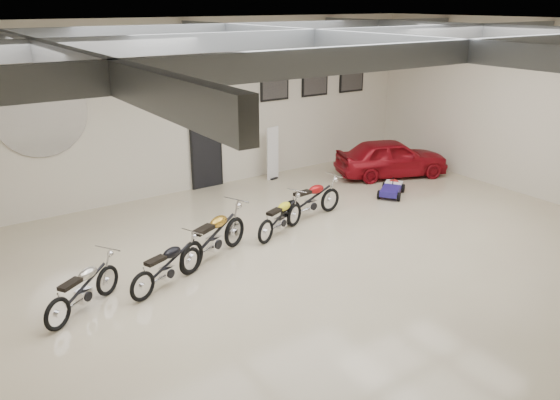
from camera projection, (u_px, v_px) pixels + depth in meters
floor at (310, 262)px, 11.99m from camera, size 16.00×12.00×0.01m
ceiling at (316, 24)px, 10.27m from camera, size 16.00×12.00×0.01m
back_wall at (188, 108)px, 15.81m from camera, size 16.00×0.02×5.00m
right_wall at (539, 111)px, 15.33m from camera, size 0.02×12.00×5.00m
ceiling_beams at (315, 38)px, 10.36m from camera, size 15.80×11.80×0.32m
door at (206, 154)px, 16.53m from camera, size 0.92×0.08×2.10m
logo_plaque at (40, 112)px, 13.56m from camera, size 2.30×0.06×1.16m
poster_left at (275, 79)px, 17.14m from camera, size 1.05×0.08×1.35m
poster_mid at (315, 75)px, 17.98m from camera, size 1.05×0.08×1.35m
poster_right at (352, 72)px, 18.82m from camera, size 1.05×0.08×1.35m
oil_sign at (246, 127)px, 17.04m from camera, size 0.72×0.10×0.72m
banner_stand at (273, 152)px, 17.35m from camera, size 0.51×0.29×1.76m
motorcycle_silver at (83, 288)px, 9.96m from camera, size 1.88×1.51×0.97m
motorcycle_black at (167, 265)px, 10.81m from camera, size 1.94×1.22×0.97m
motorcycle_gold at (214, 235)px, 11.97m from camera, size 2.30×1.57×1.15m
motorcycle_yellow at (280, 216)px, 13.28m from camera, size 1.90×1.23×0.95m
motorcycle_red at (311, 199)px, 14.29m from camera, size 2.09×0.85×1.06m
go_kart at (392, 186)px, 16.14m from camera, size 1.55×1.37×0.52m
vintage_car at (392, 158)px, 17.73m from camera, size 2.63×3.91×1.24m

